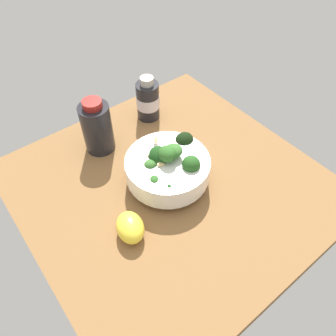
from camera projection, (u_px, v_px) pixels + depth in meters
ground_plane at (170, 188)px, 74.99cm from camera, size 62.62×62.62×3.63cm
bowl_of_broccoli at (169, 166)px, 70.96cm from camera, size 18.60×18.27×10.81cm
lemon_wedge at (130, 227)px, 63.29cm from camera, size 7.11×8.33×4.63cm
bottle_tall at (97, 127)px, 76.35cm from camera, size 7.05×7.05×13.89cm
bottle_short at (148, 100)px, 85.18cm from camera, size 6.03×6.03×11.96cm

